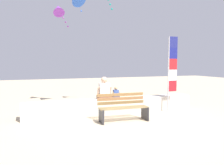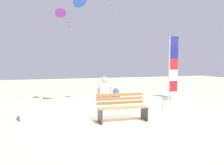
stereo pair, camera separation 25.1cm
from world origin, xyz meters
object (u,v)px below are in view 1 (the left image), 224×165
Objects in this scene: person_child at (116,94)px; kite_purple at (59,9)px; flag_banner at (171,68)px; park_bench at (123,108)px; person_adult at (104,90)px.

kite_purple is (-1.74, 2.42, 3.48)m from person_child.
flag_banner is at bearing -38.14° from kite_purple.
flag_banner is 2.59× the size of kite_purple.
flag_banner reaches higher than park_bench.
person_adult is at bearing -179.94° from person_child.
park_bench is 1.23m from person_child.
kite_purple reaches higher than person_child.
person_child is 0.39× the size of kite_purple.
person_adult is at bearing -62.30° from kite_purple.
park_bench is at bearing -77.80° from person_adult.
person_child is at bearing 79.77° from park_bench.
person_child is 4.58m from kite_purple.
park_bench is at bearing -66.98° from kite_purple.
person_child is 0.15× the size of flag_banner.
person_adult reaches higher than park_bench.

